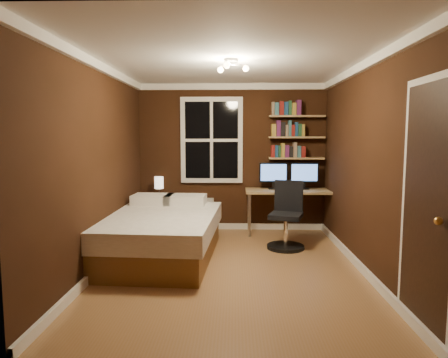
{
  "coord_description": "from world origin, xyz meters",
  "views": [
    {
      "loc": [
        0.05,
        -4.78,
        1.62
      ],
      "look_at": [
        -0.1,
        0.45,
        1.06
      ],
      "focal_mm": 32.0,
      "sensor_mm": 36.0,
      "label": 1
    }
  ],
  "objects_px": {
    "desk": "(293,193)",
    "office_chair": "(286,223)",
    "monitor_left": "(273,176)",
    "desk_lamp": "(335,178)",
    "nightstand": "(160,217)",
    "radiator": "(203,214)",
    "bed": "(157,234)",
    "bedside_lamp": "(159,190)",
    "monitor_right": "(304,176)"
  },
  "relations": [
    {
      "from": "desk_lamp",
      "to": "office_chair",
      "type": "relative_size",
      "value": 0.45
    },
    {
      "from": "nightstand",
      "to": "radiator",
      "type": "height_order",
      "value": "radiator"
    },
    {
      "from": "radiator",
      "to": "desk",
      "type": "relative_size",
      "value": 0.36
    },
    {
      "from": "desk",
      "to": "monitor_right",
      "type": "xyz_separation_m",
      "value": [
        0.2,
        0.08,
        0.28
      ]
    },
    {
      "from": "bedside_lamp",
      "to": "office_chair",
      "type": "distance_m",
      "value": 2.26
    },
    {
      "from": "radiator",
      "to": "office_chair",
      "type": "distance_m",
      "value": 1.69
    },
    {
      "from": "monitor_right",
      "to": "desk_lamp",
      "type": "relative_size",
      "value": 1.08
    },
    {
      "from": "office_chair",
      "to": "desk_lamp",
      "type": "bearing_deg",
      "value": 57.88
    },
    {
      "from": "monitor_left",
      "to": "nightstand",
      "type": "bearing_deg",
      "value": -179.5
    },
    {
      "from": "monitor_left",
      "to": "desk",
      "type": "bearing_deg",
      "value": -13.93
    },
    {
      "from": "nightstand",
      "to": "monitor_left",
      "type": "distance_m",
      "value": 2.05
    },
    {
      "from": "radiator",
      "to": "desk",
      "type": "bearing_deg",
      "value": -7.78
    },
    {
      "from": "radiator",
      "to": "desk_lamp",
      "type": "height_order",
      "value": "desk_lamp"
    },
    {
      "from": "desk",
      "to": "office_chair",
      "type": "height_order",
      "value": "office_chair"
    },
    {
      "from": "monitor_left",
      "to": "desk_lamp",
      "type": "height_order",
      "value": "monitor_left"
    },
    {
      "from": "desk",
      "to": "monitor_left",
      "type": "bearing_deg",
      "value": 166.07
    },
    {
      "from": "radiator",
      "to": "office_chair",
      "type": "xyz_separation_m",
      "value": [
        1.3,
        -1.07,
        0.09
      ]
    },
    {
      "from": "nightstand",
      "to": "radiator",
      "type": "xyz_separation_m",
      "value": [
        0.73,
        0.15,
        0.02
      ]
    },
    {
      "from": "bedside_lamp",
      "to": "radiator",
      "type": "relative_size",
      "value": 0.79
    },
    {
      "from": "monitor_left",
      "to": "bed",
      "type": "bearing_deg",
      "value": -139.65
    },
    {
      "from": "bedside_lamp",
      "to": "desk",
      "type": "height_order",
      "value": "bedside_lamp"
    },
    {
      "from": "monitor_right",
      "to": "office_chair",
      "type": "height_order",
      "value": "monitor_right"
    },
    {
      "from": "nightstand",
      "to": "monitor_left",
      "type": "height_order",
      "value": "monitor_left"
    },
    {
      "from": "bedside_lamp",
      "to": "nightstand",
      "type": "bearing_deg",
      "value": 0.0
    },
    {
      "from": "nightstand",
      "to": "monitor_right",
      "type": "height_order",
      "value": "monitor_right"
    },
    {
      "from": "nightstand",
      "to": "desk_lamp",
      "type": "relative_size",
      "value": 1.15
    },
    {
      "from": "bedside_lamp",
      "to": "monitor_right",
      "type": "bearing_deg",
      "value": 0.4
    },
    {
      "from": "bed",
      "to": "radiator",
      "type": "xyz_separation_m",
      "value": [
        0.5,
        1.57,
        -0.04
      ]
    },
    {
      "from": "monitor_right",
      "to": "office_chair",
      "type": "xyz_separation_m",
      "value": [
        -0.41,
        -0.94,
        -0.59
      ]
    },
    {
      "from": "bed",
      "to": "monitor_right",
      "type": "relative_size",
      "value": 4.71
    },
    {
      "from": "desk",
      "to": "bedside_lamp",
      "type": "bearing_deg",
      "value": 178.45
    },
    {
      "from": "monitor_right",
      "to": "office_chair",
      "type": "distance_m",
      "value": 1.18
    },
    {
      "from": "nightstand",
      "to": "monitor_right",
      "type": "bearing_deg",
      "value": -4.04
    },
    {
      "from": "monitor_left",
      "to": "desk_lamp",
      "type": "relative_size",
      "value": 1.08
    },
    {
      "from": "nightstand",
      "to": "office_chair",
      "type": "relative_size",
      "value": 0.52
    },
    {
      "from": "monitor_left",
      "to": "desk_lamp",
      "type": "xyz_separation_m",
      "value": [
        0.97,
        -0.23,
        -0.0
      ]
    },
    {
      "from": "monitor_right",
      "to": "monitor_left",
      "type": "bearing_deg",
      "value": 180.0
    },
    {
      "from": "bed",
      "to": "bedside_lamp",
      "type": "relative_size",
      "value": 5.16
    },
    {
      "from": "desk",
      "to": "monitor_left",
      "type": "distance_m",
      "value": 0.43
    },
    {
      "from": "nightstand",
      "to": "monitor_right",
      "type": "distance_m",
      "value": 2.54
    },
    {
      "from": "bed",
      "to": "desk",
      "type": "bearing_deg",
      "value": 37.53
    },
    {
      "from": "monitor_left",
      "to": "monitor_right",
      "type": "xyz_separation_m",
      "value": [
        0.51,
        0.0,
        0.0
      ]
    },
    {
      "from": "radiator",
      "to": "monitor_right",
      "type": "height_order",
      "value": "monitor_right"
    },
    {
      "from": "bed",
      "to": "bedside_lamp",
      "type": "bearing_deg",
      "value": 102.59
    },
    {
      "from": "office_chair",
      "to": "bed",
      "type": "bearing_deg",
      "value": -146.39
    },
    {
      "from": "bed",
      "to": "monitor_left",
      "type": "xyz_separation_m",
      "value": [
        1.69,
        1.44,
        0.65
      ]
    },
    {
      "from": "radiator",
      "to": "monitor_left",
      "type": "distance_m",
      "value": 1.38
    },
    {
      "from": "radiator",
      "to": "desk_lamp",
      "type": "distance_m",
      "value": 2.29
    },
    {
      "from": "bedside_lamp",
      "to": "desk",
      "type": "distance_m",
      "value": 2.24
    },
    {
      "from": "bedside_lamp",
      "to": "office_chair",
      "type": "relative_size",
      "value": 0.45
    }
  ]
}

